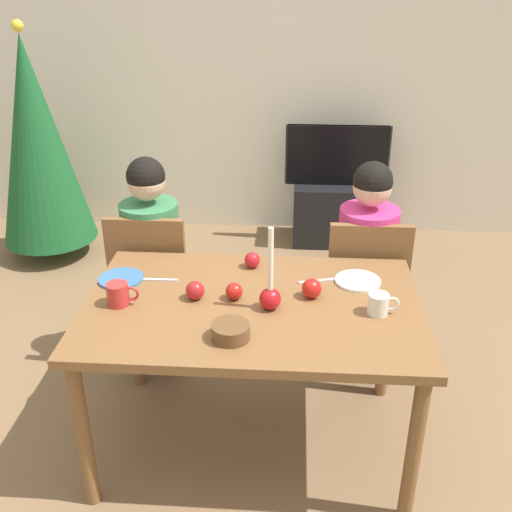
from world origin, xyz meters
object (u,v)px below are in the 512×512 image
chair_left (153,279)px  apple_by_right_mug (312,288)px  person_left_child (154,267)px  apple_near_candle (234,291)px  plate_right (358,281)px  apple_by_left_plate (195,290)px  tv_stand (334,213)px  bowl_walnuts (231,331)px  mug_left (119,294)px  apple_far_edge (252,260)px  christmas_tree (37,142)px  chair_right (364,286)px  tv (337,155)px  plate_left (121,279)px  person_right_child (364,274)px  mug_right (379,304)px  candle_centerpiece (270,293)px  dining_table (253,320)px

chair_left → apple_by_right_mug: (0.82, -0.54, 0.28)m
person_left_child → apple_near_candle: 0.82m
plate_right → apple_by_left_plate: apple_by_left_plate is taller
person_left_child → plate_right: bearing=-22.6°
tv_stand → bowl_walnuts: bearing=-102.0°
mug_left → apple_far_edge: size_ratio=1.84×
christmas_tree → apple_by_left_plate: bearing=-52.7°
chair_right → tv_stand: 1.72m
chair_left → apple_by_left_plate: (0.33, -0.59, 0.28)m
tv → plate_left: tv is taller
mug_left → person_right_child: bearing=32.3°
person_right_child → plate_right: person_right_child is taller
bowl_walnuts → mug_right: bearing=20.4°
tv_stand → christmas_tree: christmas_tree is taller
mug_left → mug_right: 1.06m
tv_stand → plate_right: (-0.03, -2.09, 0.52)m
bowl_walnuts → apple_near_candle: 0.29m
plate_right → apple_by_left_plate: size_ratio=2.54×
person_left_child → plate_right: person_left_child is taller
christmas_tree → apple_far_edge: 2.29m
chair_right → apple_by_left_plate: (-0.78, -0.59, 0.28)m
christmas_tree → bowl_walnuts: bearing=-53.3°
candle_centerpiece → apple_near_candle: bearing=157.0°
candle_centerpiece → christmas_tree: bearing=132.0°
plate_left → bowl_walnuts: size_ratio=1.37×
chair_right → christmas_tree: size_ratio=0.53×
apple_near_candle → mug_right: bearing=-7.3°
person_right_child → apple_near_candle: bearing=-135.3°
tv → apple_near_candle: bearing=-103.8°
plate_right → mug_right: (0.06, -0.26, 0.04)m
person_right_child → candle_centerpiece: 0.86m
candle_centerpiece → person_left_child: bearing=133.8°
candle_centerpiece → mug_left: bearing=-179.1°
mug_left → mug_right: mug_left is taller
candle_centerpiece → apple_by_left_plate: 0.32m
mug_left → apple_by_left_plate: 0.31m
christmas_tree → candle_centerpiece: bearing=-48.0°
apple_near_candle → apple_by_left_plate: size_ratio=0.92×
candle_centerpiece → mug_left: candle_centerpiece is taller
tv → christmas_tree: christmas_tree is taller
tv_stand → candle_centerpiece: size_ratio=1.78×
christmas_tree → apple_far_edge: size_ratio=23.14×
dining_table → chair_right: size_ratio=1.56×
tv_stand → apple_by_left_plate: size_ratio=8.04×
chair_left → plate_left: size_ratio=4.50×
tv_stand → mug_right: (0.03, -2.35, 0.55)m
mug_left → apple_near_candle: bearing=9.1°
chair_right → mug_right: size_ratio=7.15×
plate_right → apple_by_right_mug: (-0.21, -0.15, 0.04)m
chair_left → chair_right: same height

